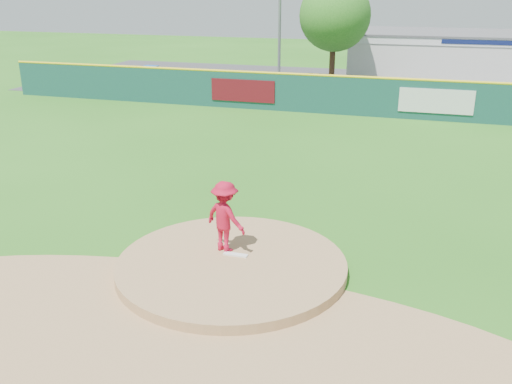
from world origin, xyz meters
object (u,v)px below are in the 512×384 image
(pitcher, at_px, (225,217))
(pool_building_grp, at_px, (462,56))
(deciduous_tree, at_px, (334,17))
(playground_slide, at_px, (150,77))
(van, at_px, (451,92))

(pitcher, bearing_deg, pool_building_grp, -78.40)
(pitcher, height_order, pool_building_grp, pool_building_grp)
(deciduous_tree, bearing_deg, playground_slide, -167.89)
(pitcher, relative_size, van, 0.37)
(pitcher, relative_size, pool_building_grp, 0.12)
(pitcher, xyz_separation_m, pool_building_grp, (6.33, 31.48, 0.52))
(pitcher, distance_m, pool_building_grp, 32.12)
(pitcher, height_order, van, pitcher)
(pool_building_grp, xyz_separation_m, playground_slide, (-19.59, -9.48, -0.95))
(playground_slide, bearing_deg, pool_building_grp, 25.82)
(pool_building_grp, distance_m, playground_slide, 21.79)
(van, height_order, playground_slide, playground_slide)
(pool_building_grp, xyz_separation_m, deciduous_tree, (-8.00, -6.99, 2.89))
(pool_building_grp, bearing_deg, playground_slide, -154.18)
(van, height_order, deciduous_tree, deciduous_tree)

